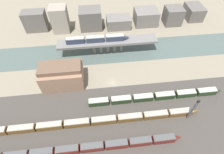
{
  "coord_description": "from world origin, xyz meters",
  "views": [
    {
      "loc": [
        -7.03,
        -60.81,
        77.84
      ],
      "look_at": [
        0.0,
        1.16,
        3.67
      ],
      "focal_mm": 28.0,
      "sensor_mm": 36.0,
      "label": 1
    }
  ],
  "objects_px": {
    "warehouse_building": "(62,75)",
    "signal_tower": "(192,110)",
    "train_on_bridge": "(98,39)",
    "train_yard_far": "(156,96)",
    "train_yard_mid": "(94,121)",
    "train_yard_near": "(83,148)"
  },
  "relations": [
    {
      "from": "warehouse_building",
      "to": "signal_tower",
      "type": "height_order",
      "value": "signal_tower"
    },
    {
      "from": "train_on_bridge",
      "to": "warehouse_building",
      "type": "height_order",
      "value": "warehouse_building"
    },
    {
      "from": "train_yard_far",
      "to": "signal_tower",
      "type": "distance_m",
      "value": 18.44
    },
    {
      "from": "train_on_bridge",
      "to": "signal_tower",
      "type": "bearing_deg",
      "value": -52.48
    },
    {
      "from": "signal_tower",
      "to": "train_on_bridge",
      "type": "bearing_deg",
      "value": 127.52
    },
    {
      "from": "train_yard_mid",
      "to": "warehouse_building",
      "type": "bearing_deg",
      "value": 120.22
    },
    {
      "from": "train_on_bridge",
      "to": "train_yard_near",
      "type": "relative_size",
      "value": 0.46
    },
    {
      "from": "train_yard_near",
      "to": "train_yard_mid",
      "type": "height_order",
      "value": "train_yard_near"
    },
    {
      "from": "train_yard_near",
      "to": "train_yard_mid",
      "type": "bearing_deg",
      "value": 66.13
    },
    {
      "from": "warehouse_building",
      "to": "train_on_bridge",
      "type": "bearing_deg",
      "value": 48.12
    },
    {
      "from": "signal_tower",
      "to": "warehouse_building",
      "type": "bearing_deg",
      "value": 154.65
    },
    {
      "from": "train_yard_mid",
      "to": "signal_tower",
      "type": "xyz_separation_m",
      "value": [
        45.28,
        -2.27,
        5.67
      ]
    },
    {
      "from": "train_on_bridge",
      "to": "signal_tower",
      "type": "xyz_separation_m",
      "value": [
        39.91,
        -51.96,
        -3.56
      ]
    },
    {
      "from": "warehouse_building",
      "to": "signal_tower",
      "type": "bearing_deg",
      "value": -25.35
    },
    {
      "from": "train_yard_near",
      "to": "train_yard_mid",
      "type": "distance_m",
      "value": 12.92
    },
    {
      "from": "warehouse_building",
      "to": "signal_tower",
      "type": "relative_size",
      "value": 1.45
    },
    {
      "from": "train_yard_near",
      "to": "signal_tower",
      "type": "relative_size",
      "value": 5.58
    },
    {
      "from": "train_yard_mid",
      "to": "train_yard_far",
      "type": "xyz_separation_m",
      "value": [
        33.13,
        10.38,
        -0.04
      ]
    },
    {
      "from": "train_yard_near",
      "to": "signal_tower",
      "type": "distance_m",
      "value": 51.68
    },
    {
      "from": "train_on_bridge",
      "to": "train_yard_mid",
      "type": "distance_m",
      "value": 50.83
    },
    {
      "from": "train_yard_far",
      "to": "train_yard_mid",
      "type": "bearing_deg",
      "value": -162.61
    },
    {
      "from": "train_on_bridge",
      "to": "signal_tower",
      "type": "height_order",
      "value": "signal_tower"
    }
  ]
}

